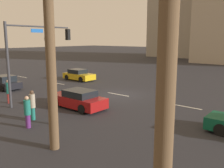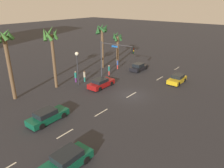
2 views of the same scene
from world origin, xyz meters
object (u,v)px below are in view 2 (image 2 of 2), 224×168
object	(u,v)px
palm_tree_3	(117,41)
car_1	(177,79)
car_2	(65,162)
palm_tree_2	(102,36)
car_4	(101,83)
traffic_signal	(112,54)
palm_tree_0	(51,45)
car_0	(139,67)
pedestrian_0	(84,76)
car_3	(47,116)
pedestrian_3	(118,64)
pedestrian_2	(76,76)
palm_tree_1	(6,50)
streetlamp	(77,62)
pedestrian_1	(109,70)

from	to	relation	value
palm_tree_3	car_1	bearing A→B (deg)	-102.53
car_2	palm_tree_2	world-z (taller)	palm_tree_2
car_4	palm_tree_3	bearing A→B (deg)	26.59
traffic_signal	palm_tree_3	distance (m)	9.67
palm_tree_0	palm_tree_3	distance (m)	16.51
car_0	pedestrian_0	bearing A→B (deg)	161.16
car_0	car_3	bearing A→B (deg)	-174.94
pedestrian_3	palm_tree_3	world-z (taller)	palm_tree_3
car_2	pedestrian_3	bearing A→B (deg)	28.15
pedestrian_2	palm_tree_1	size ratio (longest dim) A/B	0.20
car_2	car_4	distance (m)	16.89
streetlamp	pedestrian_3	size ratio (longest dim) A/B	2.71
car_1	car_3	distance (m)	20.89
car_3	car_4	xyz separation A→B (m)	(11.00, 1.93, -0.01)
streetlamp	pedestrian_2	bearing A→B (deg)	64.68
car_2	palm_tree_1	distance (m)	16.90
traffic_signal	palm_tree_3	size ratio (longest dim) A/B	0.96
pedestrian_0	palm_tree_1	xyz separation A→B (m)	(-10.35, 2.76, 5.62)
palm_tree_0	pedestrian_3	bearing A→B (deg)	-7.76
pedestrian_1	palm_tree_2	bearing A→B (deg)	54.35
pedestrian_1	pedestrian_2	world-z (taller)	pedestrian_1
traffic_signal	palm_tree_1	xyz separation A→B (m)	(-14.12, 5.43, 2.39)
traffic_signal	car_1	bearing A→B (deg)	-61.46
car_0	palm_tree_2	size ratio (longest dim) A/B	0.47
palm_tree_2	palm_tree_1	bearing A→B (deg)	-179.46
car_2	palm_tree_2	xyz separation A→B (m)	(22.29, 15.43, 5.55)
car_1	palm_tree_0	distance (m)	19.87
pedestrian_3	pedestrian_2	bearing A→B (deg)	174.03
traffic_signal	car_0	bearing A→B (deg)	-7.94
pedestrian_0	palm_tree_0	bearing A→B (deg)	158.48
car_0	palm_tree_2	world-z (taller)	palm_tree_2
streetlamp	pedestrian_0	xyz separation A→B (m)	(1.61, 0.27, -2.75)
car_1	streetlamp	xyz separation A→B (m)	(-10.40, 11.63, 3.12)
traffic_signal	pedestrian_3	distance (m)	6.47
palm_tree_2	pedestrian_0	bearing A→B (deg)	-159.43
streetlamp	palm_tree_2	size ratio (longest dim) A/B	0.62
car_4	palm_tree_3	world-z (taller)	palm_tree_3
car_1	pedestrian_3	xyz separation A→B (m)	(-0.02, 11.84, 0.43)
palm_tree_2	traffic_signal	bearing A→B (deg)	-125.77
pedestrian_2	palm_tree_2	distance (m)	10.44
car_0	traffic_signal	size ratio (longest dim) A/B	0.63
palm_tree_2	car_1	bearing A→B (deg)	-86.20
car_3	streetlamp	size ratio (longest dim) A/B	0.88
car_4	pedestrian_2	size ratio (longest dim) A/B	2.42
streetlamp	palm_tree_1	size ratio (longest dim) A/B	0.57
streetlamp	pedestrian_2	distance (m)	3.09
pedestrian_3	palm_tree_3	bearing A→B (deg)	37.86
palm_tree_0	palm_tree_3	bearing A→B (deg)	2.44
car_0	pedestrian_3	size ratio (longest dim) A/B	2.04
car_1	palm_tree_0	size ratio (longest dim) A/B	0.44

